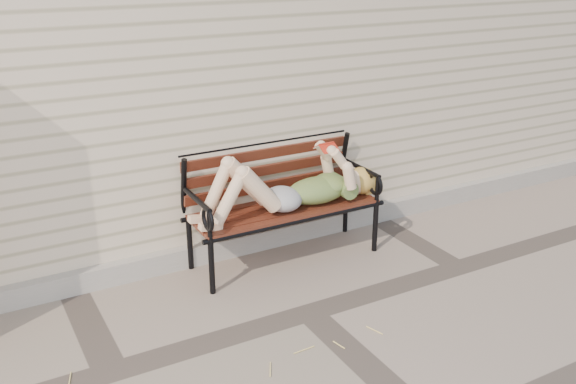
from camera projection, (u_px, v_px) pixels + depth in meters
ground at (309, 313)px, 4.04m from camera, size 80.00×80.00×0.00m
house_wall at (146, 21)px, 5.95m from camera, size 8.00×4.00×3.00m
foundation_strip at (243, 243)px, 4.81m from camera, size 8.00×0.10×0.15m
garden_bench at (279, 186)px, 4.61m from camera, size 1.50×0.60×0.97m
reading_woman at (288, 187)px, 4.51m from camera, size 1.41×0.32×0.44m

